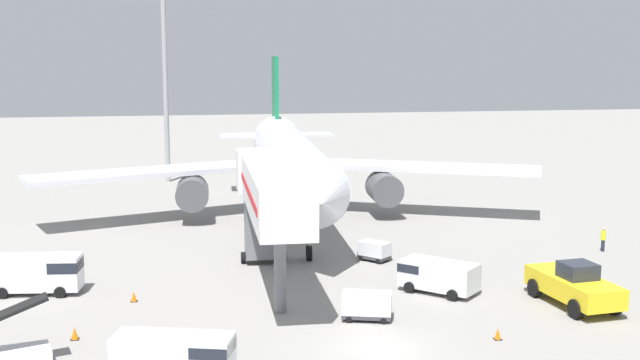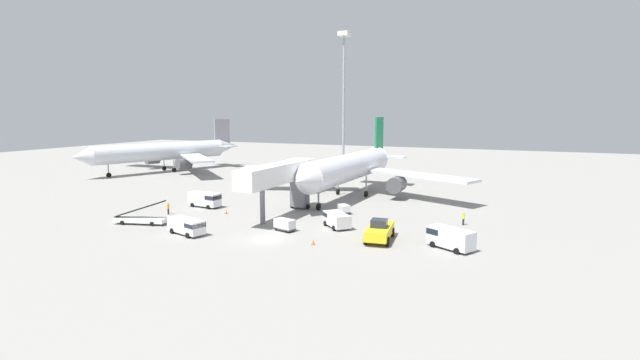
# 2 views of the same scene
# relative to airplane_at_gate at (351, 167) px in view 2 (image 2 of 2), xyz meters

# --- Properties ---
(ground_plane) EXTENTS (300.00, 300.00, 0.00)m
(ground_plane) POSITION_rel_airplane_at_gate_xyz_m (0.20, -31.20, -5.23)
(ground_plane) COLOR gray
(airplane_at_gate) EXTENTS (44.68, 40.29, 13.96)m
(airplane_at_gate) POSITION_rel_airplane_at_gate_xyz_m (0.00, 0.00, 0.00)
(airplane_at_gate) COLOR silver
(airplane_at_gate) RESTS_ON ground
(jet_bridge) EXTENTS (3.63, 17.98, 7.83)m
(jet_bridge) POSITION_rel_airplane_at_gate_xyz_m (-3.86, -19.10, 0.68)
(jet_bridge) COLOR silver
(jet_bridge) RESTS_ON ground
(pushback_tug) EXTENTS (3.49, 6.84, 2.62)m
(pushback_tug) POSITION_rel_airplane_at_gate_xyz_m (12.91, -26.27, -4.02)
(pushback_tug) COLOR yellow
(pushback_tug) RESTS_ON ground
(belt_loader_truck) EXTENTS (7.39, 3.60, 3.35)m
(belt_loader_truck) POSITION_rel_airplane_at_gate_xyz_m (-19.15, -31.16, -4.45)
(belt_loader_truck) COLOR white
(belt_loader_truck) RESTS_ON ground
(service_van_mid_right) EXTENTS (5.59, 4.41, 2.32)m
(service_van_mid_right) POSITION_rel_airplane_at_gate_xyz_m (21.00, -26.42, -3.91)
(service_van_mid_right) COLOR silver
(service_van_mid_right) RESTS_ON ground
(service_van_mid_center) EXTENTS (5.74, 3.42, 1.95)m
(service_van_mid_center) POSITION_rel_airplane_at_gate_xyz_m (-9.77, -33.06, -4.10)
(service_van_mid_center) COLOR white
(service_van_mid_center) RESTS_ON ground
(service_van_far_right) EXTENTS (5.68, 2.68, 2.35)m
(service_van_far_right) POSITION_rel_airplane_at_gate_xyz_m (-18.02, -18.41, -3.89)
(service_van_far_right) COLOR silver
(service_van_far_right) RESTS_ON ground
(service_van_rear_left) EXTENTS (4.77, 4.75, 1.93)m
(service_van_rear_left) POSITION_rel_airplane_at_gate_xyz_m (5.91, -22.33, -4.12)
(service_van_rear_left) COLOR silver
(service_van_rear_left) RESTS_ON ground
(baggage_cart_far_left) EXTENTS (2.96, 2.08, 1.54)m
(baggage_cart_far_left) POSITION_rel_airplane_at_gate_xyz_m (0.52, -26.71, -4.38)
(baggage_cart_far_left) COLOR #38383D
(baggage_cart_far_left) RESTS_ON ground
(baggage_cart_mid_left) EXTENTS (2.34, 2.39, 1.36)m
(baggage_cart_mid_left) POSITION_rel_airplane_at_gate_xyz_m (3.97, -14.21, -4.47)
(baggage_cart_mid_left) COLOR #38383D
(baggage_cart_mid_left) RESTS_ON ground
(ground_crew_worker_foreground) EXTENTS (0.44, 0.44, 1.77)m
(ground_crew_worker_foreground) POSITION_rel_airplane_at_gate_xyz_m (-19.87, -24.89, -4.29)
(ground_crew_worker_foreground) COLOR #1E2333
(ground_crew_worker_foreground) RESTS_ON ground
(ground_crew_worker_midground) EXTENTS (0.38, 0.38, 1.79)m
(ground_crew_worker_midground) POSITION_rel_airplane_at_gate_xyz_m (21.16, -14.44, -4.28)
(ground_crew_worker_midground) COLOR #1E2333
(ground_crew_worker_midground) RESTS_ON ground
(safety_cone_alpha) EXTENTS (0.39, 0.39, 0.60)m
(safety_cone_alpha) POSITION_rel_airplane_at_gate_xyz_m (6.43, -30.91, -4.93)
(safety_cone_alpha) COLOR black
(safety_cone_alpha) RESTS_ON ground
(safety_cone_bravo) EXTENTS (0.41, 0.41, 0.62)m
(safety_cone_bravo) POSITION_rel_airplane_at_gate_xyz_m (-12.24, -21.07, -4.92)
(safety_cone_bravo) COLOR black
(safety_cone_bravo) RESTS_ON ground
(safety_cone_charlie) EXTENTS (0.43, 0.43, 0.66)m
(safety_cone_charlie) POSITION_rel_airplane_at_gate_xyz_m (-14.93, -27.19, -4.91)
(safety_cone_charlie) COLOR black
(safety_cone_charlie) RESTS_ON ground
(airplane_background) EXTENTS (40.60, 42.45, 13.08)m
(airplane_background) POSITION_rel_airplane_at_gate_xyz_m (-54.45, 14.35, -0.18)
(airplane_background) COLOR silver
(airplane_background) RESTS_ON ground
(apron_light_mast) EXTENTS (2.40, 2.40, 32.97)m
(apron_light_mast) POSITION_rel_airplane_at_gate_xyz_m (-10.48, 24.11, 16.77)
(apron_light_mast) COLOR #93969B
(apron_light_mast) RESTS_ON ground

